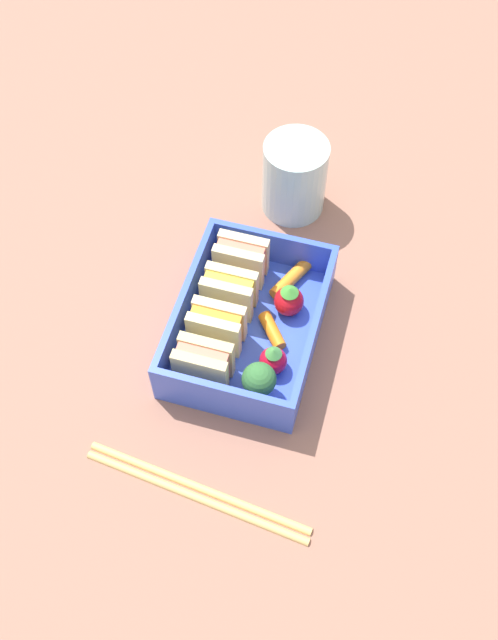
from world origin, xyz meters
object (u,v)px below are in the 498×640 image
object	(u,v)px
broccoli_floret	(259,380)
drinking_glass	(298,178)
sandwich_center_left	(217,327)
chopstick_pair	(201,492)
carrot_stick_left	(272,330)
strawberry_left	(273,360)
carrot_stick_far_left	(291,279)
sandwich_center	(229,292)
sandwich_center_right	(241,260)
sandwich_left	(204,364)
strawberry_far_left	(289,300)

from	to	relation	value
broccoli_floret	drinking_glass	world-z (taller)	drinking_glass
sandwich_center_left	chopstick_pair	xyz separation A→B (cm)	(-13.89, -2.83, -3.12)
drinking_glass	carrot_stick_left	bearing A→B (deg)	-173.82
strawberry_left	drinking_glass	world-z (taller)	drinking_glass
strawberry_left	carrot_stick_far_left	size ratio (longest dim) A/B	0.63
sandwich_center	drinking_glass	world-z (taller)	drinking_glass
sandwich_center_left	chopstick_pair	world-z (taller)	sandwich_center_left
strawberry_left	sandwich_center	bearing A→B (deg)	46.82
carrot_stick_left	drinking_glass	world-z (taller)	drinking_glass
sandwich_center_right	broccoli_floret	size ratio (longest dim) A/B	1.18
sandwich_center_left	chopstick_pair	distance (cm)	14.51
sandwich_left	strawberry_far_left	distance (cm)	10.44
sandwich_center	carrot_stick_far_left	xyz separation A→B (cm)	(4.13, -4.87, -1.63)
sandwich_center_left	strawberry_far_left	distance (cm)	7.42
sandwich_left	strawberry_far_left	world-z (taller)	sandwich_left
sandwich_center_left	sandwich_center_right	size ratio (longest dim) A/B	1.00
sandwich_center_right	strawberry_left	distance (cm)	10.79
carrot_stick_left	carrot_stick_far_left	bearing A→B (deg)	-2.03
sandwich_center_left	broccoli_floret	xyz separation A→B (cm)	(-4.23, -5.09, 0.26)
sandwich_left	carrot_stick_far_left	xyz separation A→B (cm)	(11.89, -4.87, -1.63)
sandwich_center	strawberry_far_left	world-z (taller)	sandwich_center
sandwich_center_right	carrot_stick_left	xyz separation A→B (cm)	(-5.73, -4.66, -1.66)
sandwich_left	strawberry_left	world-z (taller)	sandwich_left
sandwich_center_left	drinking_glass	bearing A→B (deg)	-8.57
sandwich_center_left	drinking_glass	size ratio (longest dim) A/B	0.60
strawberry_far_left	sandwich_left	bearing A→B (deg)	148.61
sandwich_left	sandwich_center_right	bearing A→B (deg)	0.00
sandwich_left	strawberry_left	xyz separation A→B (cm)	(2.49, -5.63, -0.90)
sandwich_left	sandwich_center_right	xyz separation A→B (cm)	(11.65, 0.00, 0.00)
strawberry_left	carrot_stick_left	size ratio (longest dim) A/B	0.83
sandwich_center_right	broccoli_floret	world-z (taller)	sandwich_center_right
sandwich_center_left	strawberry_left	xyz separation A→B (cm)	(-1.40, -5.63, -0.90)
broccoli_floret	carrot_stick_far_left	bearing A→B (deg)	1.01
strawberry_far_left	carrot_stick_far_left	bearing A→B (deg)	10.49
strawberry_left	chopstick_pair	distance (cm)	12.99
strawberry_far_left	chopstick_pair	xyz separation A→B (cm)	(-18.90, 2.59, -2.38)
sandwich_left	chopstick_pair	world-z (taller)	sandwich_left
sandwich_center_left	strawberry_far_left	world-z (taller)	sandwich_center_left
broccoli_floret	drinking_glass	distance (cm)	23.19
sandwich_left	carrot_stick_far_left	bearing A→B (deg)	-22.27
sandwich_center_left	carrot_stick_left	bearing A→B (deg)	-66.37
sandwich_center_left	strawberry_left	world-z (taller)	sandwich_center_left
sandwich_left	sandwich_center_left	distance (cm)	3.88
strawberry_far_left	drinking_glass	bearing A→B (deg)	10.58
sandwich_center_left	sandwich_center_right	xyz separation A→B (cm)	(7.77, 0.00, 0.00)
sandwich_center_right	carrot_stick_far_left	world-z (taller)	sandwich_center_right
sandwich_center	strawberry_left	size ratio (longest dim) A/B	1.58
sandwich_center	chopstick_pair	world-z (taller)	sandwich_center
sandwich_left	chopstick_pair	size ratio (longest dim) A/B	0.24
broccoli_floret	strawberry_far_left	distance (cm)	9.30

